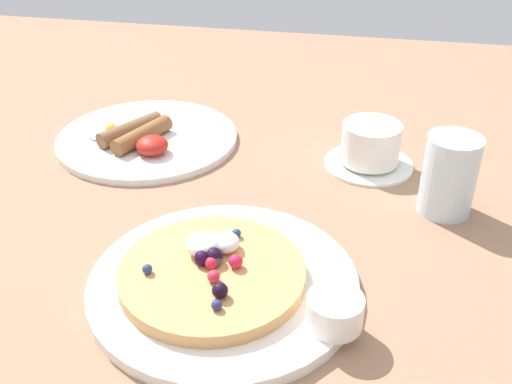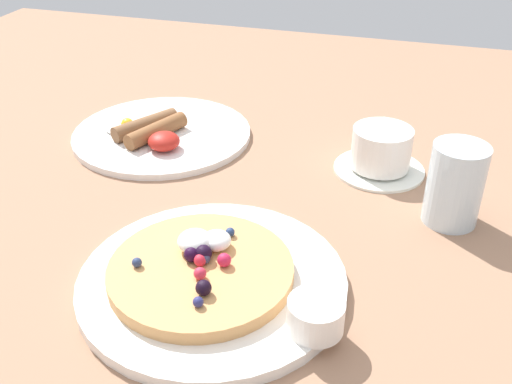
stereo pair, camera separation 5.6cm
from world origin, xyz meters
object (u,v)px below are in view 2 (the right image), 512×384
object	(u,v)px
breakfast_plate	(162,134)
coffee_cup	(382,147)
pancake_plate	(213,281)
coffee_saucer	(379,168)
syrup_ramekin	(316,315)
water_glass	(455,184)

from	to	relation	value
breakfast_plate	coffee_cup	distance (cm)	33.94
pancake_plate	coffee_saucer	xyz separation A→B (cm)	(13.79, 30.16, -0.27)
breakfast_plate	coffee_cup	xyz separation A→B (cm)	(33.78, -0.84, 3.20)
breakfast_plate	syrup_ramekin	bearing A→B (deg)	-48.11
pancake_plate	syrup_ramekin	bearing A→B (deg)	-20.24
syrup_ramekin	pancake_plate	bearing A→B (deg)	159.76
pancake_plate	water_glass	distance (cm)	31.24
pancake_plate	syrup_ramekin	size ratio (longest dim) A/B	5.23
coffee_cup	water_glass	bearing A→B (deg)	-46.38
coffee_saucer	syrup_ramekin	bearing A→B (deg)	-93.20
syrup_ramekin	breakfast_plate	world-z (taller)	syrup_ramekin
coffee_cup	water_glass	size ratio (longest dim) A/B	1.10
coffee_saucer	coffee_cup	world-z (taller)	coffee_cup
coffee_cup	pancake_plate	bearing A→B (deg)	-114.44
pancake_plate	coffee_saucer	distance (cm)	33.16
syrup_ramekin	coffee_saucer	xyz separation A→B (cm)	(1.93, 34.53, -2.57)
syrup_ramekin	coffee_cup	bearing A→B (deg)	86.83
pancake_plate	coffee_cup	distance (cm)	33.43
breakfast_plate	water_glass	xyz separation A→B (cm)	(43.51, -11.04, 4.59)
coffee_saucer	coffee_cup	distance (cm)	3.31
breakfast_plate	coffee_cup	world-z (taller)	coffee_cup
coffee_saucer	water_glass	distance (cm)	14.75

